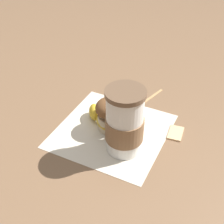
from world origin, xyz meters
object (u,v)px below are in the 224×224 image
(coffee_cup, at_px, (125,123))
(sugar_packet, at_px, (176,132))
(muffin, at_px, (111,113))
(banana, at_px, (107,122))

(coffee_cup, xyz_separation_m, sugar_packet, (-0.06, -0.12, -0.07))
(muffin, bearing_deg, coffee_cup, 153.23)
(sugar_packet, bearing_deg, coffee_cup, 62.83)
(banana, bearing_deg, muffin, -132.65)
(coffee_cup, distance_m, muffin, 0.08)
(muffin, bearing_deg, sugar_packet, -146.78)
(muffin, relative_size, banana, 0.52)
(sugar_packet, bearing_deg, muffin, 33.22)
(coffee_cup, relative_size, banana, 0.99)
(banana, xyz_separation_m, sugar_packet, (-0.13, -0.09, -0.01))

